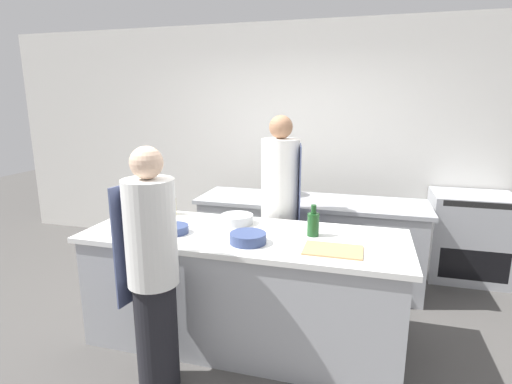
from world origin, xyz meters
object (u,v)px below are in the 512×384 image
at_px(bottle_wine, 171,206).
at_px(bowl_mixing_large, 174,229).
at_px(bottle_olive_oil, 161,212).
at_px(bowl_wooden_salad, 146,217).
at_px(bowl_ceramic_blue, 248,238).
at_px(cup, 134,213).
at_px(chef_at_prep_near, 153,272).
at_px(bottle_vinegar, 313,224).
at_px(oven_range, 469,236).
at_px(chef_at_stove, 280,212).
at_px(bowl_prep_small, 237,219).
at_px(stockpot, 281,184).

distance_m(bottle_wine, bowl_mixing_large, 0.53).
height_order(bottle_olive_oil, bowl_wooden_salad, bottle_olive_oil).
distance_m(bowl_ceramic_blue, cup, 1.17).
height_order(chef_at_prep_near, bowl_mixing_large, chef_at_prep_near).
relative_size(bowl_wooden_salad, cup, 1.67).
bearing_deg(bowl_wooden_salad, cup, 161.75).
bearing_deg(bottle_vinegar, chef_at_prep_near, -139.52).
bearing_deg(cup, chef_at_prep_near, -51.72).
height_order(oven_range, bowl_mixing_large, bowl_mixing_large).
relative_size(chef_at_stove, bowl_ceramic_blue, 6.71).
height_order(oven_range, chef_at_stove, chef_at_stove).
distance_m(oven_range, cup, 3.47).
distance_m(bowl_prep_small, stockpot, 1.12).
bearing_deg(bottle_vinegar, stockpot, 112.69).
relative_size(bowl_mixing_large, bowl_ceramic_blue, 0.86).
xyz_separation_m(bottle_olive_oil, bowl_mixing_large, (0.17, -0.11, -0.09)).
height_order(bottle_wine, stockpot, stockpot).
height_order(bottle_olive_oil, cup, bottle_olive_oil).
bearing_deg(bowl_mixing_large, oven_range, 37.00).
bearing_deg(chef_at_stove, bowl_ceramic_blue, -13.34).
distance_m(chef_at_prep_near, stockpot, 2.07).
height_order(bowl_wooden_salad, stockpot, stockpot).
xyz_separation_m(bowl_mixing_large, bowl_wooden_salad, (-0.36, 0.21, 0.01)).
bearing_deg(bottle_olive_oil, bottle_vinegar, 5.32).
height_order(bottle_vinegar, bowl_mixing_large, bottle_vinegar).
bearing_deg(bowl_prep_small, bowl_wooden_salad, -168.77).
distance_m(bottle_olive_oil, stockpot, 1.52).
bearing_deg(bottle_wine, bottle_vinegar, -10.29).
height_order(chef_at_stove, bowl_ceramic_blue, chef_at_stove).
bearing_deg(oven_range, cup, -151.68).
bearing_deg(chef_at_stove, chef_at_prep_near, -31.58).
distance_m(chef_at_prep_near, bowl_ceramic_blue, 0.70).
bearing_deg(bowl_mixing_large, bottle_olive_oil, 145.43).
distance_m(cup, stockpot, 1.59).
relative_size(bottle_olive_oil, bottle_vinegar, 1.30).
distance_m(chef_at_stove, bowl_mixing_large, 1.05).
xyz_separation_m(chef_at_prep_near, bowl_wooden_salad, (-0.49, 0.76, 0.11)).
relative_size(bowl_prep_small, bowl_ceramic_blue, 1.02).
bearing_deg(bowl_mixing_large, cup, 152.95).
xyz_separation_m(bottle_vinegar, bowl_wooden_salad, (-1.40, -0.01, -0.06)).
bearing_deg(bottle_vinegar, bottle_wine, 169.71).
height_order(bottle_olive_oil, bottle_wine, bottle_olive_oil).
height_order(oven_range, stockpot, stockpot).
height_order(bottle_olive_oil, stockpot, bottle_olive_oil).
relative_size(bottle_olive_oil, cup, 3.16).
xyz_separation_m(bottle_olive_oil, bowl_wooden_salad, (-0.20, 0.10, -0.09)).
bearing_deg(bottle_vinegar, bottle_olive_oil, -174.68).
distance_m(bottle_vinegar, stockpot, 1.35).
height_order(bowl_wooden_salad, cup, cup).
distance_m(oven_range, bowl_wooden_salad, 3.36).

